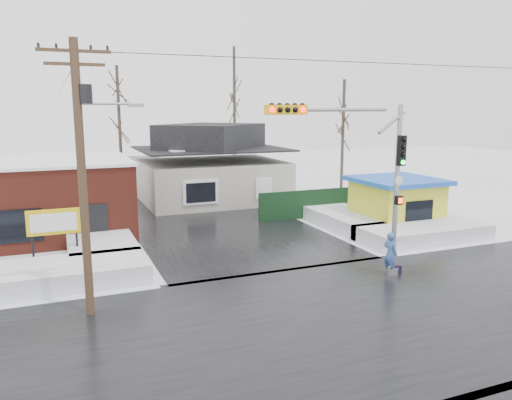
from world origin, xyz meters
name	(u,v)px	position (x,y,z in m)	size (l,w,h in m)	color
ground	(349,317)	(0.00, 0.00, 0.00)	(120.00, 120.00, 0.00)	white
road_ns	(349,316)	(0.00, 0.00, 0.01)	(10.00, 120.00, 0.02)	black
road_ew	(349,316)	(0.00, 0.00, 0.01)	(120.00, 10.00, 0.02)	black
snowbank_nw	(57,275)	(-9.00, 7.00, 0.40)	(7.00, 3.00, 0.80)	white
snowbank_ne	(423,232)	(9.00, 7.00, 0.40)	(7.00, 3.00, 0.80)	white
snowbank_nside_w	(99,239)	(-7.00, 12.00, 0.40)	(3.00, 8.00, 0.80)	white
snowbank_nside_e	(340,217)	(7.00, 12.00, 0.40)	(3.00, 8.00, 0.80)	white
traffic_signal	(365,169)	(2.43, 2.97, 4.54)	(6.05, 0.68, 7.00)	gray
utility_pole	(84,163)	(-7.93, 3.50, 5.11)	(3.15, 0.44, 9.00)	#382619
brick_building	(13,198)	(-11.00, 15.99, 2.08)	(12.20, 8.20, 4.12)	maroon
marquee_sign	(54,224)	(-9.00, 9.49, 1.92)	(2.20, 0.21, 2.55)	black
house	(211,166)	(2.00, 22.00, 2.62)	(10.40, 8.40, 5.76)	#BBB6A9
kiosk	(396,202)	(9.50, 9.99, 1.46)	(4.60, 4.60, 2.88)	yellow
fence	(317,203)	(6.50, 14.00, 0.90)	(8.00, 0.12, 1.80)	black
tree_far_left	(118,93)	(-4.00, 26.00, 7.95)	(3.00, 3.00, 10.00)	#332821
tree_far_mid	(234,76)	(6.00, 28.00, 9.54)	(3.00, 3.00, 12.00)	#332821
tree_far_right	(344,104)	(12.00, 20.00, 7.16)	(3.00, 3.00, 9.00)	#332821
pedestrian	(390,254)	(3.88, 3.03, 0.90)	(0.66, 0.43, 1.81)	#395E9F
shopping_bag	(398,270)	(4.26, 2.94, 0.17)	(0.28, 0.12, 0.35)	black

